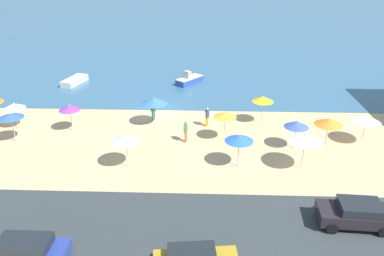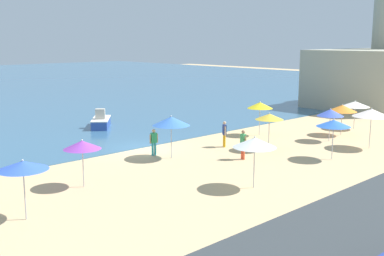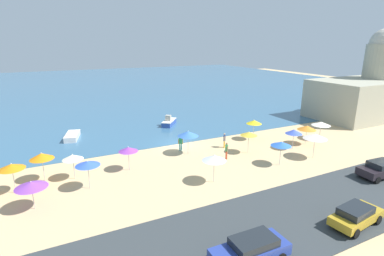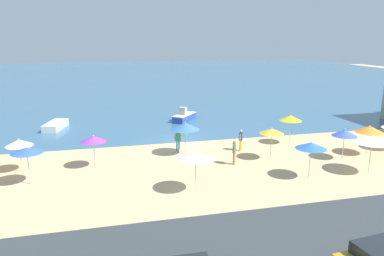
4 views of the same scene
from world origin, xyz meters
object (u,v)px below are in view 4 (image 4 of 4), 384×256
(bather_0, at_px, (241,139))
(skiff_nearshore, at_px, (184,117))
(beach_umbrella_3, at_px, (272,131))
(skiff_offshore, at_px, (56,125))
(beach_umbrella_6, at_px, (372,139))
(beach_umbrella_7, at_px, (291,118))
(beach_umbrella_14, at_px, (19,143))
(beach_umbrella_0, at_px, (369,129))
(beach_umbrella_2, at_px, (93,139))
(beach_umbrella_9, at_px, (195,155))
(beach_umbrella_11, at_px, (27,150))
(bather_1, at_px, (178,139))
(beach_umbrella_4, at_px, (185,126))
(beach_umbrella_8, at_px, (311,146))
(bather_2, at_px, (234,151))
(beach_umbrella_12, at_px, (345,133))

(bather_0, xyz_separation_m, skiff_nearshore, (-2.04, 11.87, -0.48))
(beach_umbrella_3, height_order, skiff_offshore, beach_umbrella_3)
(beach_umbrella_6, relative_size, beach_umbrella_7, 1.05)
(beach_umbrella_14, distance_m, skiff_offshore, 12.55)
(beach_umbrella_0, xyz_separation_m, beach_umbrella_2, (-21.06, 2.01, 0.06))
(skiff_offshore, bearing_deg, beach_umbrella_2, -72.95)
(beach_umbrella_2, height_order, beach_umbrella_6, beach_umbrella_6)
(beach_umbrella_9, distance_m, skiff_offshore, 21.09)
(beach_umbrella_2, xyz_separation_m, beach_umbrella_3, (13.05, -1.31, 0.10))
(beach_umbrella_3, relative_size, beach_umbrella_9, 0.96)
(beach_umbrella_11, xyz_separation_m, bather_1, (10.65, 4.94, -1.31))
(beach_umbrella_4, xyz_separation_m, beach_umbrella_11, (-10.98, -3.66, -0.05))
(beach_umbrella_14, bearing_deg, beach_umbrella_7, 5.09)
(beach_umbrella_8, xyz_separation_m, bather_1, (-7.18, 8.22, -1.28))
(beach_umbrella_0, height_order, beach_umbrella_14, same)
(beach_umbrella_4, bearing_deg, beach_umbrella_11, -161.58)
(beach_umbrella_14, bearing_deg, beach_umbrella_2, -3.57)
(beach_umbrella_6, bearing_deg, bather_2, 155.64)
(bather_1, bearing_deg, beach_umbrella_8, -48.88)
(beach_umbrella_7, distance_m, skiff_offshore, 23.02)
(bather_0, relative_size, skiff_offshore, 0.41)
(beach_umbrella_3, distance_m, beach_umbrella_6, 6.84)
(beach_umbrella_9, height_order, beach_umbrella_12, beach_umbrella_9)
(beach_umbrella_0, height_order, beach_umbrella_7, beach_umbrella_7)
(beach_umbrella_9, xyz_separation_m, skiff_nearshore, (3.63, 19.05, -1.77))
(beach_umbrella_3, height_order, skiff_nearshore, beach_umbrella_3)
(beach_umbrella_2, distance_m, beach_umbrella_6, 19.20)
(beach_umbrella_6, xyz_separation_m, bather_2, (-8.46, 3.83, -1.37))
(beach_umbrella_12, distance_m, bather_0, 7.93)
(beach_umbrella_3, bearing_deg, beach_umbrella_9, -147.37)
(beach_umbrella_7, relative_size, bather_2, 1.44)
(beach_umbrella_7, distance_m, skiff_nearshore, 13.10)
(beach_umbrella_7, bearing_deg, bather_0, -169.54)
(beach_umbrella_4, relative_size, beach_umbrella_8, 1.06)
(beach_umbrella_0, height_order, beach_umbrella_2, beach_umbrella_2)
(beach_umbrella_8, bearing_deg, beach_umbrella_9, -177.33)
(beach_umbrella_4, height_order, beach_umbrella_14, beach_umbrella_4)
(beach_umbrella_0, height_order, beach_umbrella_3, beach_umbrella_3)
(beach_umbrella_12, bearing_deg, beach_umbrella_6, -91.82)
(skiff_offshore, bearing_deg, beach_umbrella_4, -45.96)
(beach_umbrella_8, bearing_deg, beach_umbrella_11, 169.55)
(beach_umbrella_9, bearing_deg, beach_umbrella_4, 81.86)
(beach_umbrella_4, distance_m, beach_umbrella_14, 11.96)
(beach_umbrella_11, distance_m, skiff_nearshore, 20.59)
(beach_umbrella_11, bearing_deg, skiff_offshore, 89.65)
(beach_umbrella_0, relative_size, beach_umbrella_8, 0.95)
(beach_umbrella_3, xyz_separation_m, beach_umbrella_7, (3.46, 3.53, 0.07))
(skiff_nearshore, bearing_deg, beach_umbrella_0, -52.91)
(beach_umbrella_9, bearing_deg, beach_umbrella_8, 2.67)
(bather_1, relative_size, skiff_nearshore, 0.45)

